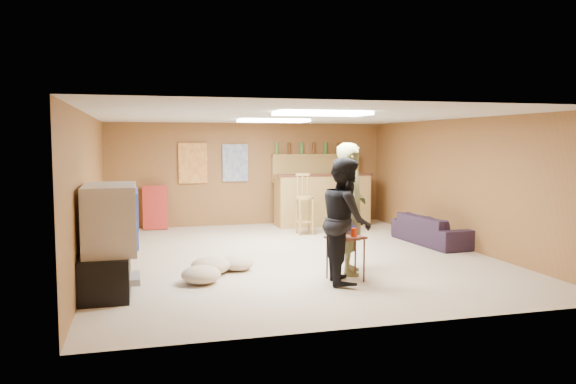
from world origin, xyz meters
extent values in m
plane|color=#C0AC92|center=(0.00, 0.00, 0.00)|extent=(7.00, 7.00, 0.00)
cube|color=silver|center=(0.00, 0.00, 2.20)|extent=(6.00, 7.00, 0.02)
cube|color=brown|center=(0.00, 3.50, 1.10)|extent=(6.00, 0.02, 2.20)
cube|color=brown|center=(0.00, -3.50, 1.10)|extent=(6.00, 0.02, 2.20)
cube|color=brown|center=(-3.00, 0.00, 1.10)|extent=(0.02, 7.00, 2.20)
cube|color=brown|center=(3.00, 0.00, 1.10)|extent=(0.02, 7.00, 2.20)
cube|color=black|center=(-2.72, -1.50, 0.25)|extent=(0.55, 1.30, 0.50)
cube|color=#B2B2B7|center=(-2.50, -1.50, 0.15)|extent=(0.35, 0.50, 0.08)
cube|color=#B2B2B7|center=(-2.65, -1.50, 0.90)|extent=(0.60, 1.10, 0.80)
cube|color=navy|center=(-2.34, -1.50, 0.90)|extent=(0.02, 0.95, 0.65)
cube|color=olive|center=(1.50, 2.95, 0.55)|extent=(2.00, 0.60, 1.10)
cube|color=#462116|center=(1.50, 2.70, 1.10)|extent=(2.10, 0.12, 0.05)
cube|color=olive|center=(1.50, 3.40, 1.50)|extent=(2.00, 0.18, 0.05)
cube|color=olive|center=(1.50, 3.42, 1.20)|extent=(2.00, 0.14, 0.60)
cube|color=#BF3F26|center=(-1.20, 3.46, 1.35)|extent=(0.60, 0.03, 0.85)
cube|color=#334C99|center=(-0.30, 3.46, 1.35)|extent=(0.55, 0.03, 0.80)
cube|color=#B12820|center=(-2.00, 3.30, 0.45)|extent=(0.50, 0.26, 0.91)
cube|color=white|center=(0.00, -1.50, 2.17)|extent=(1.20, 0.60, 0.04)
cube|color=white|center=(0.00, 1.20, 2.17)|extent=(1.20, 0.60, 0.04)
imported|color=brown|center=(0.48, -1.35, 0.90)|extent=(0.61, 0.75, 1.79)
imported|color=black|center=(0.23, -1.78, 0.81)|extent=(0.75, 0.89, 1.61)
imported|color=black|center=(2.70, 0.37, 0.25)|extent=(0.81, 1.78, 0.51)
cube|color=#462116|center=(0.27, -1.69, 0.29)|extent=(0.53, 0.47, 0.58)
cylinder|color=red|center=(0.15, -1.65, 0.64)|extent=(0.10, 0.10, 0.11)
cylinder|color=red|center=(0.36, -1.74, 0.64)|extent=(0.09, 0.09, 0.11)
cylinder|color=navy|center=(0.40, -1.60, 0.64)|extent=(0.11, 0.11, 0.12)
ellipsoid|color=tan|center=(-1.39, -0.90, 0.12)|extent=(0.57, 0.57, 0.24)
ellipsoid|color=tan|center=(-1.00, -0.76, 0.10)|extent=(0.57, 0.57, 0.21)
ellipsoid|color=tan|center=(-1.57, -1.37, 0.11)|extent=(0.62, 0.62, 0.23)
camera|label=1|loc=(-2.32, -8.46, 1.82)|focal=35.00mm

